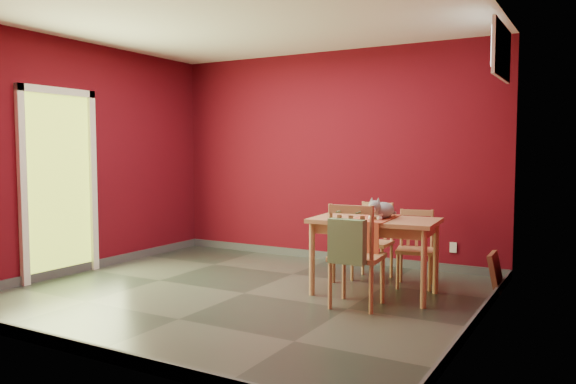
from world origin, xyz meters
The scene contains 13 objects.
ground centered at (0.00, 0.00, 0.00)m, with size 4.50×4.50×0.00m, color #2D342D.
room_shell centered at (0.00, 0.00, 0.05)m, with size 4.50×4.50×4.50m.
doorway centered at (-2.23, -0.40, 1.12)m, with size 0.06×1.01×2.13m.
window centered at (2.23, 1.00, 2.35)m, with size 0.05×0.90×0.50m.
outlet_plate centered at (1.60, 1.99, 0.30)m, with size 0.08×0.01×0.12m, color silver.
dining_table centered at (1.15, 0.60, 0.67)m, with size 1.27×0.80×0.76m.
table_runner centered at (1.15, 0.48, 0.70)m, with size 0.41×0.77×0.37m.
chair_far_left centered at (0.89, 1.26, 0.43)m, with size 0.41×0.41×0.85m.
chair_far_right centered at (1.40, 1.15, 0.41)m, with size 0.44×0.44×0.80m.
chair_near centered at (1.17, 0.08, 0.49)m, with size 0.48×0.48×0.96m.
tote_bag centered at (1.18, -0.15, 0.64)m, with size 0.33×0.19×0.46m.
cat centered at (1.21, 0.63, 0.87)m, with size 0.24×0.46×0.23m, color slate, non-canonical shape.
picture_frame centered at (2.19, 1.28, 0.20)m, with size 0.14×0.40×0.40m.
Camera 1 is at (3.11, -4.61, 1.43)m, focal length 35.00 mm.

